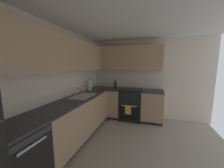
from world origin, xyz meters
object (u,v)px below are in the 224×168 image
Objects in this scene: paper_towel_roll at (90,85)px; oil_bottle at (115,85)px; dishwasher at (15,164)px; soap_bottle at (84,89)px; oven_range at (131,104)px.

oil_bottle is at bearing -53.45° from paper_towel_roll.
dishwasher is 4.35× the size of soap_bottle.
soap_bottle is 0.58× the size of paper_towel_roll.
oil_bottle is (2.75, -0.47, 0.59)m from dishwasher.
soap_bottle is (2.00, 0.18, 0.56)m from dishwasher.
soap_bottle reaches higher than oven_range.
dishwasher is at bearing 170.30° from oil_bottle.
soap_bottle is 0.82× the size of oil_bottle.
oil_bottle is at bearing -9.70° from dishwasher.
paper_towel_roll reaches higher than oil_bottle.
soap_bottle is (-0.77, 1.14, 0.54)m from oven_range.
dishwasher is 2.85m from oil_bottle.
dishwasher is 2.37m from paper_towel_roll.
paper_towel_roll is at bearing 126.55° from oil_bottle.
paper_towel_roll reaches higher than dishwasher.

